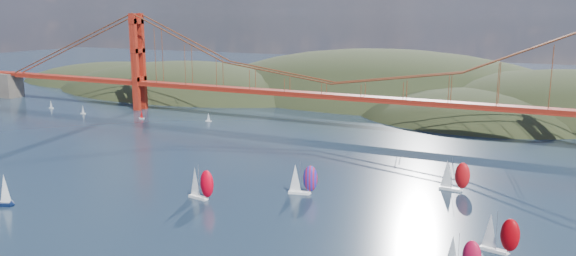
# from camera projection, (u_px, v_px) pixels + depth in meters

# --- Properties ---
(headlands) EXTENTS (725.00, 225.00, 96.00)m
(headlands) POSITION_uv_depth(u_px,v_px,m) (459.00, 125.00, 345.30)
(headlands) COLOR black
(headlands) RESTS_ON ground
(bridge) EXTENTS (552.00, 12.00, 55.00)m
(bridge) POSITION_uv_depth(u_px,v_px,m) (331.00, 62.00, 269.64)
(bridge) COLOR maroon
(bridge) RESTS_ON ground
(racer_0) EXTENTS (9.59, 4.66, 10.80)m
(racer_0) POSITION_uv_depth(u_px,v_px,m) (201.00, 183.00, 169.51)
(racer_0) COLOR white
(racer_0) RESTS_ON ground
(racer_1) EXTENTS (8.24, 3.96, 9.29)m
(racer_1) POSITION_uv_depth(u_px,v_px,m) (461.00, 255.00, 121.23)
(racer_1) COLOR silver
(racer_1) RESTS_ON ground
(racer_2) EXTENTS (9.11, 4.75, 10.22)m
(racer_2) POSITION_uv_depth(u_px,v_px,m) (499.00, 233.00, 131.74)
(racer_2) COLOR white
(racer_2) RESTS_ON ground
(racer_3) EXTENTS (9.42, 3.88, 10.80)m
(racer_3) POSITION_uv_depth(u_px,v_px,m) (454.00, 175.00, 177.76)
(racer_3) COLOR white
(racer_3) RESTS_ON ground
(racer_rwb) EXTENTS (9.47, 5.23, 10.62)m
(racer_rwb) POSITION_uv_depth(u_px,v_px,m) (302.00, 179.00, 174.31)
(racer_rwb) COLOR white
(racer_rwb) RESTS_ON ground
(distant_boat_0) EXTENTS (3.00, 2.00, 4.70)m
(distant_boat_0) POSITION_uv_depth(u_px,v_px,m) (51.00, 104.00, 330.12)
(distant_boat_0) COLOR silver
(distant_boat_0) RESTS_ON ground
(distant_boat_1) EXTENTS (3.00, 2.00, 4.70)m
(distant_boat_1) POSITION_uv_depth(u_px,v_px,m) (83.00, 110.00, 312.31)
(distant_boat_1) COLOR silver
(distant_boat_1) RESTS_ON ground
(distant_boat_2) EXTENTS (3.00, 2.00, 4.70)m
(distant_boat_2) POSITION_uv_depth(u_px,v_px,m) (141.00, 114.00, 298.16)
(distant_boat_2) COLOR silver
(distant_boat_2) RESTS_ON ground
(distant_boat_3) EXTENTS (3.00, 2.00, 4.70)m
(distant_boat_3) POSITION_uv_depth(u_px,v_px,m) (208.00, 117.00, 290.32)
(distant_boat_3) COLOR silver
(distant_boat_3) RESTS_ON ground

